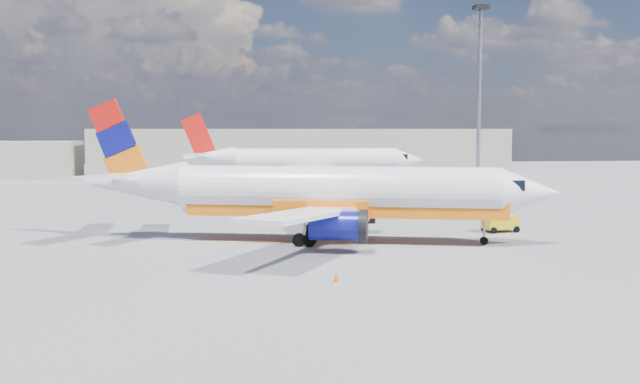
{
  "coord_description": "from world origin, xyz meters",
  "views": [
    {
      "loc": [
        -7.16,
        -47.7,
        7.99
      ],
      "look_at": [
        -0.9,
        2.6,
        3.5
      ],
      "focal_mm": 40.0,
      "sensor_mm": 36.0,
      "label": 1
    }
  ],
  "objects": [
    {
      "name": "traffic_cone",
      "position": [
        -1.81,
        -11.62,
        0.3
      ],
      "size": [
        0.44,
        0.44,
        0.61
      ],
      "color": "white",
      "rests_on": "ground"
    },
    {
      "name": "ground",
      "position": [
        0.0,
        0.0,
        0.0
      ],
      "size": [
        240.0,
        240.0,
        0.0
      ],
      "primitive_type": "plane",
      "color": "slate",
      "rests_on": "ground"
    },
    {
      "name": "gse_tug",
      "position": [
        13.48,
        5.09,
        0.88
      ],
      "size": [
        2.83,
        2.03,
        1.87
      ],
      "rotation": [
        0.0,
        0.0,
        0.18
      ],
      "color": "black",
      "rests_on": "ground"
    },
    {
      "name": "second_jet",
      "position": [
        3.49,
        50.1,
        3.4
      ],
      "size": [
        33.66,
        26.61,
        10.2
      ],
      "rotation": [
        0.0,
        0.0,
        -0.04
      ],
      "color": "white",
      "rests_on": "ground"
    },
    {
      "name": "main_jet",
      "position": [
        -0.73,
        2.16,
        3.43
      ],
      "size": [
        34.08,
        26.03,
        10.29
      ],
      "rotation": [
        0.0,
        0.0,
        -0.26
      ],
      "color": "white",
      "rests_on": "ground"
    },
    {
      "name": "taxi_line",
      "position": [
        0.0,
        3.0,
        0.01
      ],
      "size": [
        70.0,
        0.15,
        0.01
      ],
      "primitive_type": "cube",
      "color": "yellow",
      "rests_on": "ground"
    },
    {
      "name": "floodlight_mast",
      "position": [
        22.31,
        34.96,
        13.55
      ],
      "size": [
        1.65,
        1.65,
        22.6
      ],
      "color": "gray",
      "rests_on": "ground"
    },
    {
      "name": "terminal_main",
      "position": [
        5.0,
        75.0,
        4.0
      ],
      "size": [
        70.0,
        14.0,
        8.0
      ],
      "primitive_type": "cube",
      "color": "#A79F90",
      "rests_on": "ground"
    }
  ]
}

